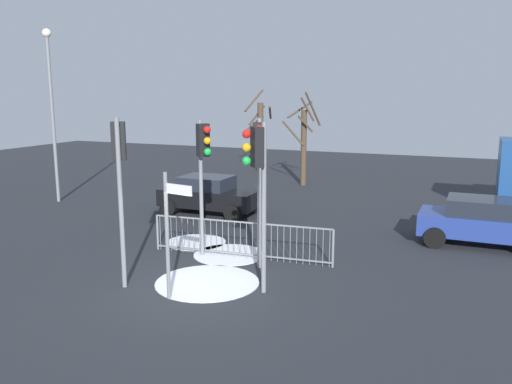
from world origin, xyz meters
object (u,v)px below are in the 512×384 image
Objects in this scene: traffic_light_rear_left at (120,164)px; traffic_light_mid_right at (259,160)px; traffic_light_foreground_right at (258,170)px; car_black_near at (209,194)px; bare_tree_left at (304,142)px; car_blue_far at (483,221)px; bare_tree_centre at (260,134)px; direction_sign_post at (169,229)px; traffic_light_foreground_left at (203,158)px; street_lamp at (51,99)px.

traffic_light_rear_left is 1.02× the size of traffic_light_mid_right.
traffic_light_foreground_right reaches higher than car_black_near.
traffic_light_rear_left is 0.87× the size of bare_tree_left.
car_blue_far is at bearing -81.32° from traffic_light_foreground_right.
traffic_light_mid_right is at bearing -67.82° from bare_tree_centre.
traffic_light_rear_left is at bearing -77.93° from bare_tree_centre.
direction_sign_post is at bearing -131.30° from car_blue_far.
direction_sign_post is 8.56m from car_black_near.
traffic_light_rear_left reaches higher than direction_sign_post.
traffic_light_foreground_right is at bearing 84.82° from traffic_light_foreground_left.
direction_sign_post is 0.61× the size of bare_tree_centre.
car_blue_far is 16.55m from bare_tree_centre.
bare_tree_left is (1.44, 7.45, 1.44)m from car_black_near.
traffic_light_rear_left reaches higher than traffic_light_foreground_right.
bare_tree_centre reaches higher than traffic_light_rear_left.
traffic_light_foreground_left is 0.83× the size of bare_tree_left.
car_blue_far is (8.09, 6.98, -2.22)m from traffic_light_rear_left.
traffic_light_rear_left reaches higher than car_black_near.
car_black_near is at bearing 122.33° from direction_sign_post.
traffic_light_foreground_left is at bearing -73.32° from bare_tree_centre.
car_black_near is 11.06m from bare_tree_centre.
street_lamp is 1.49× the size of bare_tree_centre.
traffic_light_foreground_left is 5.81m from car_black_near.
street_lamp reaches higher than bare_tree_left.
car_blue_far is 0.82× the size of bare_tree_left.
traffic_light_mid_right is 1.00× the size of traffic_light_foreground_right.
traffic_light_mid_right is 0.83× the size of bare_tree_centre.
street_lamp is (-9.53, 4.41, 1.51)m from traffic_light_foreground_left.
car_black_near is at bearing 71.83° from traffic_light_rear_left.
traffic_light_foreground_right is at bearing 89.86° from traffic_light_mid_right.
bare_tree_left reaches higher than traffic_light_foreground_right.
direction_sign_post is 19.42m from bare_tree_centre.
bare_tree_left reaches higher than car_blue_far.
traffic_light_rear_left is at bearing 17.55° from traffic_light_foreground_left.
direction_sign_post reaches higher than car_black_near.
traffic_light_foreground_left reaches higher than direction_sign_post.
traffic_light_mid_right is 0.85× the size of bare_tree_left.
traffic_light_foreground_right is 0.55× the size of street_lamp.
traffic_light_foreground_right is (2.45, -1.95, 0.07)m from traffic_light_foreground_left.
traffic_light_mid_right is at bearing 78.42° from direction_sign_post.
traffic_light_mid_right is 1.67m from traffic_light_foreground_right.
direction_sign_post is 13.01m from street_lamp.
bare_tree_left is at bearing -29.77° from traffic_light_foreground_right.
car_blue_far is 11.62m from bare_tree_left.
bare_tree_centre is (-3.91, 18.28, -0.73)m from traffic_light_rear_left.
traffic_light_rear_left is 1.07× the size of car_blue_far.
bare_tree_centre is (-4.67, 15.58, -0.60)m from traffic_light_foreground_left.
direction_sign_post reaches higher than car_blue_far.
car_black_near is at bearing -78.07° from bare_tree_centre.
street_lamp is (-7.13, -0.44, 3.61)m from car_black_near.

